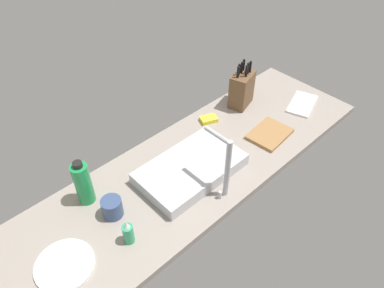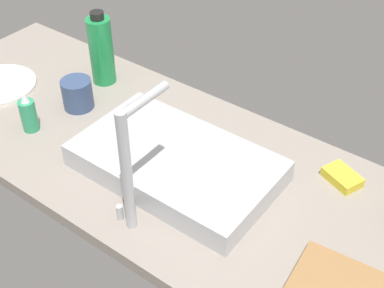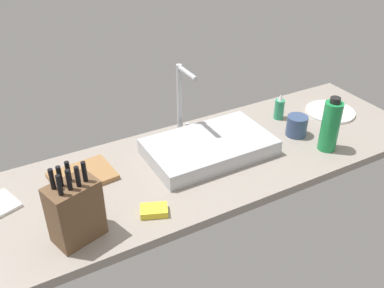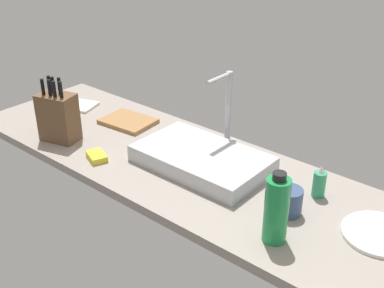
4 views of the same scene
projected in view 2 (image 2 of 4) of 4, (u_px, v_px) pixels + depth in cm
name	position (u px, v px, depth cm)	size (l,w,h in cm)	color
countertop_slab	(205.00, 182.00, 132.08)	(196.05, 60.21, 3.50)	gray
sink_basin	(176.00, 163.00, 130.32)	(49.24, 29.33, 6.25)	#B7BABF
faucet	(130.00, 160.00, 108.16)	(5.50, 14.63, 31.42)	#B7BABF
soap_bottle	(28.00, 114.00, 142.65)	(4.43, 4.43, 11.92)	#2D9966
water_bottle	(101.00, 50.00, 157.79)	(7.25, 7.25, 22.96)	#1E8E47
coffee_mug	(77.00, 94.00, 151.21)	(8.74, 8.74, 8.80)	#384C75
dish_sponge	(342.00, 177.00, 129.30)	(9.00, 6.00, 2.40)	yellow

